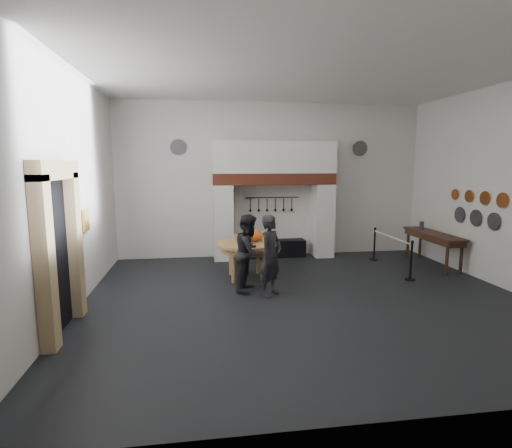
{
  "coord_description": "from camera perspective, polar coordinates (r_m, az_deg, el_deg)",
  "views": [
    {
      "loc": [
        -2.17,
        -7.67,
        2.75
      ],
      "look_at": [
        -0.84,
        1.43,
        1.35
      ],
      "focal_mm": 28.0,
      "sensor_mm": 36.0,
      "label": 1
    }
  ],
  "objects": [
    {
      "name": "floor",
      "position": [
        8.44,
        7.21,
        -10.44
      ],
      "size": [
        9.0,
        8.0,
        0.02
      ],
      "primitive_type": "cube",
      "color": "black",
      "rests_on": "ground"
    },
    {
      "name": "ceiling",
      "position": [
        8.16,
        7.85,
        20.95
      ],
      "size": [
        9.0,
        8.0,
        0.02
      ],
      "primitive_type": "cube",
      "color": "silver",
      "rests_on": "wall_back"
    },
    {
      "name": "wall_back",
      "position": [
        11.88,
        2.26,
        6.24
      ],
      "size": [
        9.0,
        0.02,
        4.5
      ],
      "primitive_type": "cube",
      "color": "silver",
      "rests_on": "floor"
    },
    {
      "name": "wall_front",
      "position": [
        4.3,
        22.11,
        1.31
      ],
      "size": [
        9.0,
        0.02,
        4.5
      ],
      "primitive_type": "cube",
      "color": "silver",
      "rests_on": "floor"
    },
    {
      "name": "wall_left",
      "position": [
        8.04,
        -25.2,
        4.26
      ],
      "size": [
        0.02,
        8.0,
        4.5
      ],
      "primitive_type": "cube",
      "color": "silver",
      "rests_on": "floor"
    },
    {
      "name": "wall_right",
      "position": [
        10.18,
        32.78,
        4.47
      ],
      "size": [
        0.02,
        8.0,
        4.5
      ],
      "primitive_type": "cube",
      "color": "silver",
      "rests_on": "floor"
    },
    {
      "name": "chimney_pier_left",
      "position": [
        11.47,
        -4.72,
        0.23
      ],
      "size": [
        0.55,
        0.7,
        2.15
      ],
      "primitive_type": "cube",
      "color": "silver",
      "rests_on": "floor"
    },
    {
      "name": "chimney_pier_right",
      "position": [
        12.01,
        9.47,
        0.53
      ],
      "size": [
        0.55,
        0.7,
        2.15
      ],
      "primitive_type": "cube",
      "color": "silver",
      "rests_on": "floor"
    },
    {
      "name": "hearth_brick_band",
      "position": [
        11.54,
        2.58,
        6.46
      ],
      "size": [
        3.5,
        0.72,
        0.32
      ],
      "primitive_type": "cube",
      "color": "#9E442B",
      "rests_on": "chimney_pier_left"
    },
    {
      "name": "chimney_hood",
      "position": [
        11.53,
        2.6,
        9.49
      ],
      "size": [
        3.5,
        0.7,
        0.9
      ],
      "primitive_type": "cube",
      "color": "silver",
      "rests_on": "hearth_brick_band"
    },
    {
      "name": "iron_range",
      "position": [
        11.87,
        2.45,
        -3.51
      ],
      "size": [
        1.9,
        0.45,
        0.5
      ],
      "primitive_type": "cube",
      "color": "black",
      "rests_on": "floor"
    },
    {
      "name": "utensil_rail",
      "position": [
        11.84,
        2.31,
        3.81
      ],
      "size": [
        1.6,
        0.02,
        0.02
      ],
      "primitive_type": "cylinder",
      "rotation": [
        0.0,
        1.57,
        0.0
      ],
      "color": "black",
      "rests_on": "wall_back"
    },
    {
      "name": "door_recess",
      "position": [
        7.22,
        -26.74,
        -4.29
      ],
      "size": [
        0.04,
        1.1,
        2.5
      ],
      "primitive_type": "cube",
      "color": "black",
      "rests_on": "floor"
    },
    {
      "name": "door_jamb_near",
      "position": [
        6.53,
        -27.94,
        -5.2
      ],
      "size": [
        0.22,
        0.3,
        2.6
      ],
      "primitive_type": "cube",
      "color": "tan",
      "rests_on": "floor"
    },
    {
      "name": "door_jamb_far",
      "position": [
        7.84,
        -24.54,
        -2.81
      ],
      "size": [
        0.22,
        0.3,
        2.6
      ],
      "primitive_type": "cube",
      "color": "tan",
      "rests_on": "floor"
    },
    {
      "name": "door_lintel",
      "position": [
        7.03,
        -26.82,
        6.91
      ],
      "size": [
        0.22,
        1.7,
        0.3
      ],
      "primitive_type": "cube",
      "color": "tan",
      "rests_on": "door_jamb_near"
    },
    {
      "name": "wall_plaque",
      "position": [
        8.85,
        -23.14,
        0.49
      ],
      "size": [
        0.05,
        0.34,
        0.44
      ],
      "primitive_type": "cube",
      "color": "gold",
      "rests_on": "wall_left"
    },
    {
      "name": "work_table",
      "position": [
        9.56,
        -1.36,
        -2.87
      ],
      "size": [
        1.63,
        1.63,
        0.07
      ],
      "primitive_type": "cylinder",
      "rotation": [
        0.0,
        0.0,
        -0.14
      ],
      "color": "#A6804E",
      "rests_on": "floor"
    },
    {
      "name": "pumpkin",
      "position": [
        9.65,
        -0.26,
        -1.61
      ],
      "size": [
        0.36,
        0.36,
        0.31
      ],
      "primitive_type": "ellipsoid",
      "color": "orange",
      "rests_on": "work_table"
    },
    {
      "name": "cheese_block_big",
      "position": [
        9.56,
        1.65,
        -1.93
      ],
      "size": [
        0.22,
        0.22,
        0.24
      ],
      "primitive_type": "cube",
      "color": "#F9E495",
      "rests_on": "work_table"
    },
    {
      "name": "cheese_block_small",
      "position": [
        9.85,
        1.24,
        -1.73
      ],
      "size": [
        0.18,
        0.18,
        0.2
      ],
      "primitive_type": "cube",
      "color": "#F7F594",
      "rests_on": "work_table"
    },
    {
      "name": "wicker_basket",
      "position": [
        9.37,
        -2.16,
        -2.21
      ],
      "size": [
        0.36,
        0.36,
        0.22
      ],
      "primitive_type": "cone",
      "rotation": [
        3.14,
        0.0,
        -0.14
      ],
      "color": "#A0723A",
      "rests_on": "work_table"
    },
    {
      "name": "bread_loaf",
      "position": [
        9.87,
        -2.18,
        -1.91
      ],
      "size": [
        0.31,
        0.18,
        0.13
      ],
      "primitive_type": "ellipsoid",
      "color": "#946134",
      "rests_on": "work_table"
    },
    {
      "name": "visitor_near",
      "position": [
        8.33,
        2.13,
        -4.53
      ],
      "size": [
        0.72,
        0.73,
        1.71
      ],
      "primitive_type": "imported",
      "rotation": [
        0.0,
        0.0,
        0.83
      ],
      "color": "black",
      "rests_on": "floor"
    },
    {
      "name": "visitor_far",
      "position": [
        8.65,
        -0.97,
        -4.12
      ],
      "size": [
        0.89,
        0.99,
        1.67
      ],
      "primitive_type": "imported",
      "rotation": [
        0.0,
        0.0,
        1.18
      ],
      "color": "black",
      "rests_on": "floor"
    },
    {
      "name": "side_table",
      "position": [
        11.78,
        24.02,
        -1.29
      ],
      "size": [
        0.55,
        2.2,
        0.06
      ],
      "primitive_type": "cube",
      "color": "#3B2115",
      "rests_on": "floor"
    },
    {
      "name": "pewter_jug",
      "position": [
        12.26,
        22.58,
        -0.17
      ],
      "size": [
        0.12,
        0.12,
        0.22
      ],
      "primitive_type": "cylinder",
      "color": "#444549",
      "rests_on": "side_table"
    },
    {
      "name": "copper_pan_a",
      "position": [
        10.32,
        31.75,
        2.92
      ],
      "size": [
        0.03,
        0.34,
        0.34
      ],
      "primitive_type": "cylinder",
      "rotation": [
        0.0,
        1.57,
        0.0
      ],
      "color": "#C6662D",
      "rests_on": "wall_right"
    },
    {
      "name": "copper_pan_b",
      "position": [
        10.75,
        29.88,
        3.24
      ],
      "size": [
        0.03,
        0.32,
        0.32
      ],
      "primitive_type": "cylinder",
      "rotation": [
        0.0,
        1.57,
        0.0
      ],
      "color": "#C6662D",
      "rests_on": "wall_right"
    },
    {
      "name": "copper_pan_c",
      "position": [
        11.19,
        28.15,
        3.53
      ],
      "size": [
        0.03,
        0.3,
        0.3
      ],
      "primitive_type": "cylinder",
      "rotation": [
        0.0,
        1.57,
        0.0
      ],
      "color": "#C6662D",
      "rests_on": "wall_right"
    },
    {
      "name": "copper_pan_d",
      "position": [
        11.63,
        26.56,
        3.8
      ],
      "size": [
        0.03,
        0.28,
        0.28
      ],
      "primitive_type": "cylinder",
      "rotation": [
        0.0,
        1.57,
        0.0
      ],
      "color": "#C6662D",
      "rests_on": "wall_right"
    },
    {
      "name": "pewter_plate_left",
      "position": [
        10.53,
        30.84,
        0.33
      ],
      "size": [
        0.03,
        0.4,
        0.4
      ],
      "primitive_type": "cylinder",
      "rotation": [
        0.0,
        1.57,
        0.0
      ],
      "color": "#4C4C51",
      "rests_on": "wall_right"
    },
    {
      "name": "pewter_plate_mid",
      "position": [
        10.99,
        28.89,
        0.78
      ],
      "size": [
        0.03,
        0.4,
        0.4
      ],
      "primitive_type": "cylinder",
      "rotation": [
        0.0,
        1.57,
        0.0
      ],
      "color": "#4C4C51",
      "rests_on": "wall_right"
    },
    {
      "name": "pewter_plate_right",
      "position": [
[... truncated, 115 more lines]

